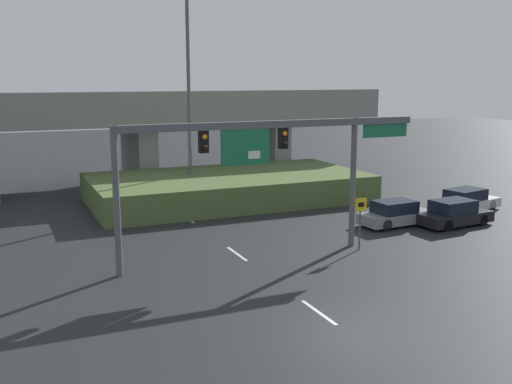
{
  "coord_description": "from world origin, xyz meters",
  "views": [
    {
      "loc": [
        -9.95,
        -15.6,
        8.11
      ],
      "look_at": [
        0.0,
        7.13,
        3.33
      ],
      "focal_mm": 42.0,
      "sensor_mm": 36.0,
      "label": 1
    }
  ],
  "objects_px": {
    "highway_light_pole_near": "(188,60)",
    "speed_limit_sign": "(360,216)",
    "signal_gantry": "(265,149)",
    "parked_sedan_mid_right": "(454,214)",
    "parked_sedan_far_right": "(466,201)",
    "parked_sedan_near_right": "(396,214)"
  },
  "relations": [
    {
      "from": "signal_gantry",
      "to": "parked_sedan_near_right",
      "type": "bearing_deg",
      "value": 15.55
    },
    {
      "from": "highway_light_pole_near",
      "to": "speed_limit_sign",
      "type": "bearing_deg",
      "value": -75.25
    },
    {
      "from": "speed_limit_sign",
      "to": "highway_light_pole_near",
      "type": "height_order",
      "value": "highway_light_pole_near"
    },
    {
      "from": "speed_limit_sign",
      "to": "parked_sedan_near_right",
      "type": "relative_size",
      "value": 0.59
    },
    {
      "from": "highway_light_pole_near",
      "to": "signal_gantry",
      "type": "bearing_deg",
      "value": -93.31
    },
    {
      "from": "signal_gantry",
      "to": "highway_light_pole_near",
      "type": "relative_size",
      "value": 0.82
    },
    {
      "from": "speed_limit_sign",
      "to": "signal_gantry",
      "type": "bearing_deg",
      "value": 170.61
    },
    {
      "from": "signal_gantry",
      "to": "speed_limit_sign",
      "type": "height_order",
      "value": "signal_gantry"
    },
    {
      "from": "signal_gantry",
      "to": "highway_light_pole_near",
      "type": "xyz_separation_m",
      "value": [
        0.79,
        13.7,
        4.19
      ]
    },
    {
      "from": "parked_sedan_mid_right",
      "to": "parked_sedan_near_right",
      "type": "bearing_deg",
      "value": 150.2
    },
    {
      "from": "highway_light_pole_near",
      "to": "parked_sedan_mid_right",
      "type": "bearing_deg",
      "value": -48.06
    },
    {
      "from": "signal_gantry",
      "to": "parked_sedan_far_right",
      "type": "relative_size",
      "value": 3.01
    },
    {
      "from": "signal_gantry",
      "to": "parked_sedan_mid_right",
      "type": "relative_size",
      "value": 3.24
    },
    {
      "from": "highway_light_pole_near",
      "to": "parked_sedan_far_right",
      "type": "xyz_separation_m",
      "value": [
        14.48,
        -9.95,
        -8.52
      ]
    },
    {
      "from": "signal_gantry",
      "to": "parked_sedan_mid_right",
      "type": "height_order",
      "value": "signal_gantry"
    },
    {
      "from": "parked_sedan_near_right",
      "to": "parked_sedan_far_right",
      "type": "height_order",
      "value": "parked_sedan_near_right"
    },
    {
      "from": "highway_light_pole_near",
      "to": "parked_sedan_far_right",
      "type": "relative_size",
      "value": 3.65
    },
    {
      "from": "signal_gantry",
      "to": "speed_limit_sign",
      "type": "relative_size",
      "value": 5.65
    },
    {
      "from": "signal_gantry",
      "to": "parked_sedan_mid_right",
      "type": "bearing_deg",
      "value": 5.61
    },
    {
      "from": "signal_gantry",
      "to": "parked_sedan_near_right",
      "type": "relative_size",
      "value": 3.31
    },
    {
      "from": "highway_light_pole_near",
      "to": "parked_sedan_far_right",
      "type": "height_order",
      "value": "highway_light_pole_near"
    },
    {
      "from": "parked_sedan_far_right",
      "to": "parked_sedan_mid_right",
      "type": "bearing_deg",
      "value": -152.68
    }
  ]
}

